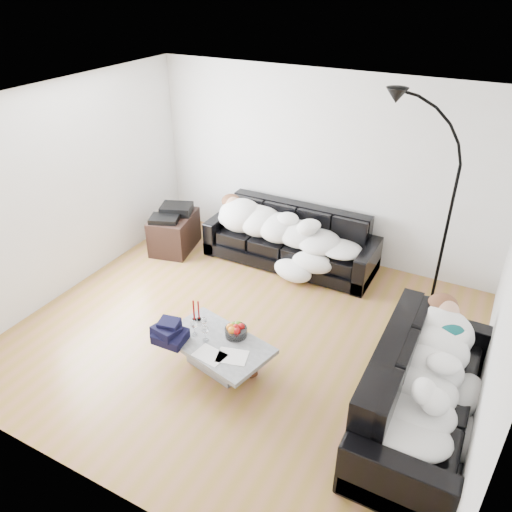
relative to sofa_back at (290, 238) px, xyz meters
The scene contains 24 objects.
ground 1.79m from the sofa_back, 83.01° to the right, with size 5.00×5.00×0.00m, color olive.
wall_back 1.06m from the sofa_back, 67.50° to the left, with size 5.00×0.02×2.60m, color silver.
wall_left 3.01m from the sofa_back, 142.80° to the right, with size 0.02×4.50×2.60m, color silver.
wall_right 3.35m from the sofa_back, 32.62° to the right, with size 0.02×4.50×2.60m, color silver.
ceiling 2.82m from the sofa_back, 83.01° to the right, with size 5.00×5.00×0.00m, color white.
sofa_back is the anchor object (origin of this frame).
sofa_right 3.10m from the sofa_back, 42.73° to the right, with size 2.12×0.91×0.86m, color black.
sleeper_back 0.24m from the sofa_back, 90.00° to the right, with size 2.04×0.70×0.41m, color white, non-canonical shape.
sleeper_right 3.11m from the sofa_back, 42.73° to the right, with size 1.81×0.77×0.44m, color white, non-canonical shape.
teal_cushion 2.67m from the sofa_back, 33.16° to the right, with size 0.36×0.30×0.20m, color #0A4848.
coffee_table 2.34m from the sofa_back, 84.42° to the right, with size 1.12×0.65×0.33m, color #939699.
fruit_bowl 2.16m from the sofa_back, 80.81° to the right, with size 0.24×0.24×0.15m, color white.
wine_glass_a 2.22m from the sofa_back, 89.84° to the right, with size 0.07×0.07×0.16m, color white.
wine_glass_b 2.33m from the sofa_back, 91.18° to the right, with size 0.08×0.08×0.18m, color white.
wine_glass_c 2.36m from the sofa_back, 87.38° to the right, with size 0.08×0.08×0.19m, color white.
candle_left 2.14m from the sofa_back, 94.87° to the right, with size 0.05×0.05×0.27m, color maroon.
candle_right 2.10m from the sofa_back, 93.99° to the right, with size 0.05×0.05×0.25m, color maroon.
newspaper_a 2.49m from the sofa_back, 78.96° to the right, with size 0.30×0.23×0.01m, color silver.
newspaper_b 2.54m from the sofa_back, 83.95° to the right, with size 0.31×0.22×0.01m, color silver.
navy_jacket 2.54m from the sofa_back, 95.05° to the right, with size 0.35×0.29×0.17m, color black, non-canonical shape.
shoes 2.40m from the sofa_back, 79.79° to the right, with size 0.43×0.31×0.10m, color #472311, non-canonical shape.
av_cabinet 1.75m from the sofa_back, 165.88° to the right, with size 0.54×0.78×0.54m, color black.
stereo 1.76m from the sofa_back, 165.88° to the right, with size 0.44×0.34×0.13m, color black.
floor_lamp 2.14m from the sofa_back, ahead, with size 0.83×0.33×2.27m, color black, non-canonical shape.
Camera 1 is at (2.25, -3.94, 3.70)m, focal length 35.00 mm.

